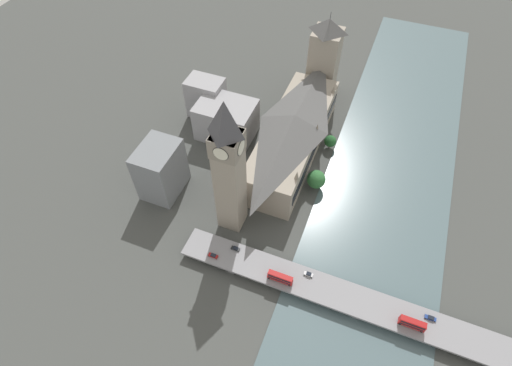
{
  "coord_description": "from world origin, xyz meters",
  "views": [
    {
      "loc": [
        -22.62,
        147.93,
        168.31
      ],
      "look_at": [
        21.68,
        35.29,
        18.78
      ],
      "focal_mm": 28.0,
      "sensor_mm": 36.0,
      "label": 1
    }
  ],
  "objects_px": {
    "clock_tower": "(229,167)",
    "car_northbound_tail": "(431,318)",
    "double_decker_bus_lead": "(280,277)",
    "victoria_tower": "(324,58)",
    "car_southbound_mid": "(213,256)",
    "road_bridge": "(360,302)",
    "car_northbound_lead": "(235,248)",
    "parliament_hall": "(293,135)",
    "car_southbound_lead": "(309,274)",
    "double_decker_bus_mid": "(412,323)"
  },
  "relations": [
    {
      "from": "clock_tower",
      "to": "car_northbound_tail",
      "type": "height_order",
      "value": "clock_tower"
    },
    {
      "from": "double_decker_bus_lead",
      "to": "clock_tower",
      "type": "bearing_deg",
      "value": -36.02
    },
    {
      "from": "victoria_tower",
      "to": "car_southbound_mid",
      "type": "height_order",
      "value": "victoria_tower"
    },
    {
      "from": "victoria_tower",
      "to": "car_northbound_tail",
      "type": "bearing_deg",
      "value": 122.54
    },
    {
      "from": "road_bridge",
      "to": "car_southbound_mid",
      "type": "distance_m",
      "value": 67.54
    },
    {
      "from": "victoria_tower",
      "to": "car_northbound_lead",
      "type": "distance_m",
      "value": 133.45
    },
    {
      "from": "parliament_hall",
      "to": "clock_tower",
      "type": "bearing_deg",
      "value": 77.3
    },
    {
      "from": "road_bridge",
      "to": "car_northbound_tail",
      "type": "bearing_deg",
      "value": -173.36
    },
    {
      "from": "car_northbound_tail",
      "to": "car_southbound_lead",
      "type": "height_order",
      "value": "car_southbound_lead"
    },
    {
      "from": "car_northbound_tail",
      "to": "double_decker_bus_mid",
      "type": "bearing_deg",
      "value": 39.68
    },
    {
      "from": "double_decker_bus_mid",
      "to": "car_northbound_tail",
      "type": "height_order",
      "value": "double_decker_bus_mid"
    },
    {
      "from": "victoria_tower",
      "to": "car_southbound_lead",
      "type": "height_order",
      "value": "victoria_tower"
    },
    {
      "from": "parliament_hall",
      "to": "double_decker_bus_lead",
      "type": "relative_size",
      "value": 8.14
    },
    {
      "from": "car_northbound_tail",
      "to": "car_southbound_lead",
      "type": "relative_size",
      "value": 1.13
    },
    {
      "from": "victoria_tower",
      "to": "double_decker_bus_mid",
      "type": "relative_size",
      "value": 5.27
    },
    {
      "from": "parliament_hall",
      "to": "road_bridge",
      "type": "xyz_separation_m",
      "value": [
        -55.76,
        76.81,
        -10.14
      ]
    },
    {
      "from": "car_southbound_lead",
      "to": "double_decker_bus_mid",
      "type": "bearing_deg",
      "value": 172.1
    },
    {
      "from": "clock_tower",
      "to": "car_southbound_mid",
      "type": "relative_size",
      "value": 16.71
    },
    {
      "from": "parliament_hall",
      "to": "car_southbound_mid",
      "type": "bearing_deg",
      "value": 81.72
    },
    {
      "from": "parliament_hall",
      "to": "road_bridge",
      "type": "bearing_deg",
      "value": 125.98
    },
    {
      "from": "road_bridge",
      "to": "car_southbound_lead",
      "type": "bearing_deg",
      "value": -8.76
    },
    {
      "from": "double_decker_bus_mid",
      "to": "double_decker_bus_lead",
      "type": "bearing_deg",
      "value": 0.68
    },
    {
      "from": "clock_tower",
      "to": "road_bridge",
      "type": "bearing_deg",
      "value": 162.96
    },
    {
      "from": "double_decker_bus_lead",
      "to": "car_northbound_lead",
      "type": "xyz_separation_m",
      "value": [
        24.35,
        -7.04,
        -1.9
      ]
    },
    {
      "from": "victoria_tower",
      "to": "road_bridge",
      "type": "relative_size",
      "value": 0.34
    },
    {
      "from": "victoria_tower",
      "to": "parliament_hall",
      "type": "bearing_deg",
      "value": 90.05
    },
    {
      "from": "double_decker_bus_mid",
      "to": "car_southbound_lead",
      "type": "xyz_separation_m",
      "value": [
        45.47,
        -6.31,
        -1.95
      ]
    },
    {
      "from": "double_decker_bus_lead",
      "to": "car_northbound_tail",
      "type": "relative_size",
      "value": 2.45
    },
    {
      "from": "double_decker_bus_lead",
      "to": "car_northbound_tail",
      "type": "distance_m",
      "value": 63.98
    },
    {
      "from": "parliament_hall",
      "to": "double_decker_bus_lead",
      "type": "height_order",
      "value": "parliament_hall"
    },
    {
      "from": "car_southbound_lead",
      "to": "car_southbound_mid",
      "type": "height_order",
      "value": "car_southbound_lead"
    },
    {
      "from": "victoria_tower",
      "to": "car_southbound_mid",
      "type": "bearing_deg",
      "value": 85.22
    },
    {
      "from": "car_northbound_lead",
      "to": "car_northbound_tail",
      "type": "distance_m",
      "value": 87.96
    },
    {
      "from": "clock_tower",
      "to": "car_northbound_tail",
      "type": "relative_size",
      "value": 16.47
    },
    {
      "from": "clock_tower",
      "to": "car_northbound_lead",
      "type": "height_order",
      "value": "clock_tower"
    },
    {
      "from": "clock_tower",
      "to": "double_decker_bus_lead",
      "type": "height_order",
      "value": "clock_tower"
    },
    {
      "from": "double_decker_bus_lead",
      "to": "car_southbound_lead",
      "type": "relative_size",
      "value": 2.76
    },
    {
      "from": "double_decker_bus_lead",
      "to": "car_southbound_mid",
      "type": "bearing_deg",
      "value": 0.19
    },
    {
      "from": "victoria_tower",
      "to": "car_southbound_mid",
      "type": "distance_m",
      "value": 140.96
    },
    {
      "from": "road_bridge",
      "to": "car_southbound_lead",
      "type": "distance_m",
      "value": 24.38
    },
    {
      "from": "road_bridge",
      "to": "car_northbound_lead",
      "type": "bearing_deg",
      "value": -3.63
    },
    {
      "from": "car_southbound_lead",
      "to": "road_bridge",
      "type": "bearing_deg",
      "value": 171.24
    },
    {
      "from": "car_northbound_lead",
      "to": "double_decker_bus_lead",
      "type": "bearing_deg",
      "value": 163.87
    },
    {
      "from": "road_bridge",
      "to": "car_northbound_lead",
      "type": "distance_m",
      "value": 59.52
    },
    {
      "from": "road_bridge",
      "to": "car_southbound_lead",
      "type": "relative_size",
      "value": 39.96
    },
    {
      "from": "car_northbound_tail",
      "to": "car_southbound_mid",
      "type": "relative_size",
      "value": 1.01
    },
    {
      "from": "parliament_hall",
      "to": "road_bridge",
      "type": "distance_m",
      "value": 95.46
    },
    {
      "from": "clock_tower",
      "to": "victoria_tower",
      "type": "xyz_separation_m",
      "value": [
        -12.54,
        -114.63,
        -14.95
      ]
    },
    {
      "from": "road_bridge",
      "to": "car_southbound_lead",
      "type": "xyz_separation_m",
      "value": [
        24.04,
        -3.71,
        1.59
      ]
    },
    {
      "from": "double_decker_bus_lead",
      "to": "car_southbound_lead",
      "type": "xyz_separation_m",
      "value": [
        -10.99,
        -6.98,
        -1.86
      ]
    }
  ]
}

